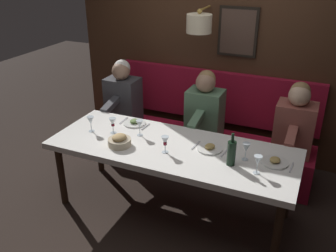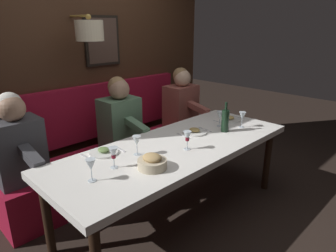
{
  "view_description": "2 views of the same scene",
  "coord_description": "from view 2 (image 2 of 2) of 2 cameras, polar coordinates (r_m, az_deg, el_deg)",
  "views": [
    {
      "loc": [
        -2.84,
        -1.21,
        2.42
      ],
      "look_at": [
        0.05,
        0.06,
        0.92
      ],
      "focal_mm": 39.57,
      "sensor_mm": 36.0,
      "label": 1
    },
    {
      "loc": [
        -1.69,
        1.81,
        1.76
      ],
      "look_at": [
        0.05,
        0.06,
        0.92
      ],
      "focal_mm": 32.05,
      "sensor_mm": 36.0,
      "label": 2
    }
  ],
  "objects": [
    {
      "name": "wine_glass_0",
      "position": [
        3.19,
        13.96,
        1.78
      ],
      "size": [
        0.07,
        0.07,
        0.16
      ],
      "color": "silver",
      "rests_on": "dining_table"
    },
    {
      "name": "place_setting_0",
      "position": [
        2.56,
        -12.12,
        -4.81
      ],
      "size": [
        0.24,
        0.31,
        0.05
      ],
      "color": "white",
      "rests_on": "dining_table"
    },
    {
      "name": "diner_middle",
      "position": [
        2.85,
        -26.83,
        -2.7
      ],
      "size": [
        0.6,
        0.4,
        0.79
      ],
      "color": "#3D3D42",
      "rests_on": "banquette_bench"
    },
    {
      "name": "bread_bowl",
      "position": [
        2.24,
        -3.01,
        -6.89
      ],
      "size": [
        0.22,
        0.22,
        0.12
      ],
      "color": "beige",
      "rests_on": "dining_table"
    },
    {
      "name": "wine_bottle",
      "position": [
        3.03,
        10.84,
        1.07
      ],
      "size": [
        0.08,
        0.08,
        0.3
      ],
      "color": "black",
      "rests_on": "dining_table"
    },
    {
      "name": "wine_glass_5",
      "position": [
        2.45,
        -5.97,
        -2.94
      ],
      "size": [
        0.07,
        0.07,
        0.16
      ],
      "color": "silver",
      "rests_on": "dining_table"
    },
    {
      "name": "wine_glass_2",
      "position": [
        3.17,
        9.86,
        1.97
      ],
      "size": [
        0.07,
        0.07,
        0.16
      ],
      "color": "silver",
      "rests_on": "dining_table"
    },
    {
      "name": "wine_glass_1",
      "position": [
        2.55,
        3.7,
        -2.04
      ],
      "size": [
        0.07,
        0.07,
        0.16
      ],
      "color": "silver",
      "rests_on": "dining_table"
    },
    {
      "name": "back_wall_panel",
      "position": [
        3.66,
        -15.46,
        11.97
      ],
      "size": [
        0.59,
        3.76,
        2.9
      ],
      "color": "#422819",
      "rests_on": "ground_plane"
    },
    {
      "name": "wine_glass_4",
      "position": [
        2.1,
        -14.46,
        -7.28
      ],
      "size": [
        0.07,
        0.07,
        0.16
      ],
      "color": "silver",
      "rests_on": "dining_table"
    },
    {
      "name": "wine_glass_3",
      "position": [
        2.25,
        -10.35,
        -5.17
      ],
      "size": [
        0.07,
        0.07,
        0.16
      ],
      "color": "silver",
      "rests_on": "dining_table"
    },
    {
      "name": "ground_plane",
      "position": [
        3.04,
        1.57,
        -16.6
      ],
      "size": [
        12.0,
        12.0,
        0.0
      ],
      "primitive_type": "plane",
      "color": "black"
    },
    {
      "name": "place_setting_1",
      "position": [
        3.43,
        11.61,
        1.33
      ],
      "size": [
        0.24,
        0.32,
        0.05
      ],
      "color": "silver",
      "rests_on": "dining_table"
    },
    {
      "name": "diner_near",
      "position": [
        3.3,
        -9.15,
        1.92
      ],
      "size": [
        0.6,
        0.4,
        0.79
      ],
      "color": "#567A5B",
      "rests_on": "banquette_bench"
    },
    {
      "name": "banquette_bench",
      "position": [
        3.51,
        -9.09,
        -7.42
      ],
      "size": [
        0.52,
        2.56,
        0.45
      ],
      "primitive_type": "cube",
      "color": "maroon",
      "rests_on": "ground_plane"
    },
    {
      "name": "place_setting_2",
      "position": [
        2.97,
        5.08,
        -1.05
      ],
      "size": [
        0.24,
        0.32,
        0.05
      ],
      "color": "white",
      "rests_on": "dining_table"
    },
    {
      "name": "diner_nearest",
      "position": [
        3.94,
        2.55,
        4.89
      ],
      "size": [
        0.6,
        0.4,
        0.79
      ],
      "color": "#934C42",
      "rests_on": "banquette_bench"
    },
    {
      "name": "dining_table",
      "position": [
        2.71,
        1.7,
        -4.85
      ],
      "size": [
        0.9,
        2.36,
        0.74
      ],
      "color": "white",
      "rests_on": "ground_plane"
    }
  ]
}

